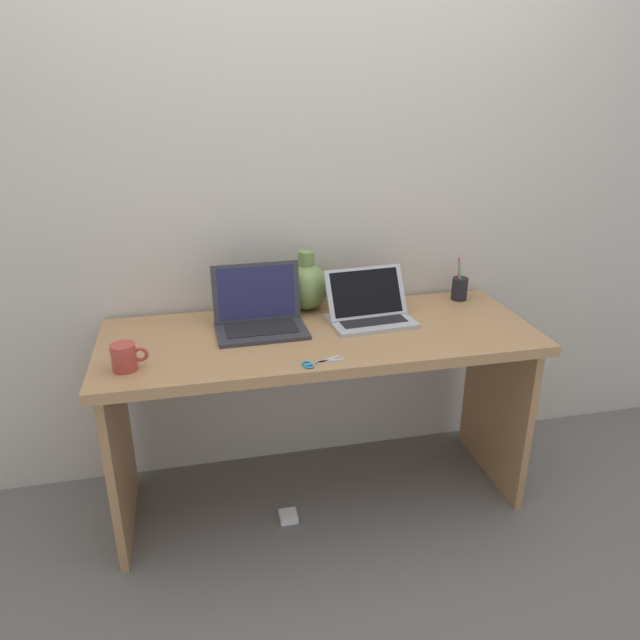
{
  "coord_description": "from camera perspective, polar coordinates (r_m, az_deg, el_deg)",
  "views": [
    {
      "loc": [
        -0.45,
        -2.0,
        1.64
      ],
      "look_at": [
        0.0,
        0.0,
        0.81
      ],
      "focal_mm": 33.22,
      "sensor_mm": 36.0,
      "label": 1
    }
  ],
  "objects": [
    {
      "name": "green_vase",
      "position": [
        2.43,
        -1.31,
        3.34
      ],
      "size": [
        0.18,
        0.18,
        0.25
      ],
      "color": "#75934C",
      "rests_on": "desk"
    },
    {
      "name": "pen_cup",
      "position": [
        2.62,
        13.29,
        3.0
      ],
      "size": [
        0.07,
        0.07,
        0.19
      ],
      "color": "black",
      "rests_on": "desk"
    },
    {
      "name": "desk",
      "position": [
        2.3,
        -0.0,
        -4.75
      ],
      "size": [
        1.63,
        0.63,
        0.76
      ],
      "color": "#AD7F51",
      "rests_on": "ground"
    },
    {
      "name": "scissors",
      "position": [
        1.99,
        -0.45,
        -4.18
      ],
      "size": [
        0.15,
        0.08,
        0.01
      ],
      "color": "#B7B7BC",
      "rests_on": "desk"
    },
    {
      "name": "laptop_left",
      "position": [
        2.26,
        -5.9,
        0.75
      ],
      "size": [
        0.34,
        0.24,
        0.24
      ],
      "color": "#333338",
      "rests_on": "desk"
    },
    {
      "name": "coffee_mug",
      "position": [
        2.04,
        -18.3,
        -3.41
      ],
      "size": [
        0.12,
        0.08,
        0.09
      ],
      "color": "#B23D33",
      "rests_on": "desk"
    },
    {
      "name": "back_wall",
      "position": [
        2.44,
        -1.85,
        11.71
      ],
      "size": [
        4.4,
        0.04,
        2.4
      ],
      "primitive_type": "cube",
      "color": "beige",
      "rests_on": "ground"
    },
    {
      "name": "power_brick",
      "position": [
        2.51,
        -3.07,
        -18.36
      ],
      "size": [
        0.07,
        0.07,
        0.03
      ],
      "primitive_type": "cube",
      "color": "white",
      "rests_on": "ground"
    },
    {
      "name": "laptop_right",
      "position": [
        2.33,
        4.71,
        1.18
      ],
      "size": [
        0.34,
        0.25,
        0.2
      ],
      "color": "#B2B2B7",
      "rests_on": "desk"
    },
    {
      "name": "ground_plane",
      "position": [
        2.63,
        -0.0,
        -16.51
      ],
      "size": [
        6.0,
        6.0,
        0.0
      ],
      "primitive_type": "plane",
      "color": "slate"
    }
  ]
}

